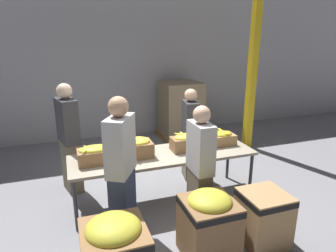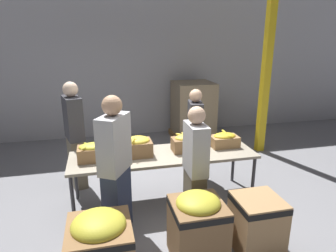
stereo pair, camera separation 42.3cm
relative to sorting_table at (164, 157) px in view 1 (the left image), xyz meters
The scene contains 16 objects.
ground_plane 0.70m from the sorting_table, ahead, with size 30.00×30.00×0.00m, color gray.
wall_back 3.58m from the sorting_table, 90.00° to the left, with size 16.00×0.08×4.00m.
sorting_table is the anchor object (origin of this frame).
banana_box_0 0.98m from the sorting_table, behind, with size 0.48×0.30×0.25m.
banana_box_1 0.41m from the sorting_table, behind, with size 0.38×0.35×0.30m.
banana_box_2 0.42m from the sorting_table, ahead, with size 0.46×0.30×0.27m.
banana_box_3 1.00m from the sorting_table, ahead, with size 0.42×0.32×0.24m.
volunteer_0 1.51m from the sorting_table, 148.44° to the left, with size 0.35×0.51×1.73m.
volunteer_1 0.75m from the sorting_table, 70.59° to the right, with size 0.22×0.43×1.61m.
volunteer_2 0.90m from the sorting_table, 41.93° to the left, with size 0.28×0.45×1.57m.
volunteer_3 0.95m from the sorting_table, 141.10° to the right, with size 0.44×0.53×1.76m.
donation_bin_0 1.64m from the sorting_table, 126.23° to the right, with size 0.65×0.65×0.71m.
donation_bin_1 1.33m from the sorting_table, 86.00° to the right, with size 0.57×0.57×0.80m.
donation_bin_2 1.57m from the sorting_table, 58.05° to the right, with size 0.52×0.52×0.65m.
support_pillar 3.19m from the sorting_table, 32.00° to the left, with size 0.15×0.15×4.00m.
pallet_stack_0 2.94m from the sorting_table, 63.79° to the left, with size 0.97×0.97×1.36m.
Camera 1 is at (-1.27, -3.83, 2.40)m, focal length 32.00 mm.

